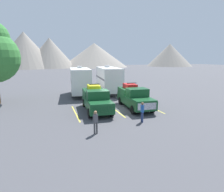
{
  "coord_description": "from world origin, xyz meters",
  "views": [
    {
      "loc": [
        -6.03,
        -17.72,
        5.01
      ],
      "look_at": [
        0.0,
        0.69,
        1.2
      ],
      "focal_mm": 30.92,
      "sensor_mm": 36.0,
      "label": 1
    }
  ],
  "objects": [
    {
      "name": "lot_stripe_b",
      "position": [
        0.0,
        -0.31,
        0.0
      ],
      "size": [
        0.12,
        5.5,
        0.01
      ],
      "primitive_type": "cube",
      "color": "gold",
      "rests_on": "ground"
    },
    {
      "name": "person_b",
      "position": [
        0.82,
        -4.51,
        0.94
      ],
      "size": [
        0.22,
        0.36,
        1.62
      ],
      "color": "navy",
      "rests_on": "ground"
    },
    {
      "name": "camper_trailer_a",
      "position": [
        -2.05,
        8.2,
        2.08
      ],
      "size": [
        3.09,
        7.77,
        3.95
      ],
      "color": "white",
      "rests_on": "ground"
    },
    {
      "name": "person_a",
      "position": [
        -3.26,
        -5.73,
        0.93
      ],
      "size": [
        0.35,
        0.22,
        1.61
      ],
      "color": "#3F3F42",
      "rests_on": "ground"
    },
    {
      "name": "lot_stripe_a",
      "position": [
        -3.88,
        -0.31,
        0.0
      ],
      "size": [
        0.12,
        5.5,
        0.01
      ],
      "primitive_type": "cube",
      "color": "gold",
      "rests_on": "ground"
    },
    {
      "name": "camper_trailer_b",
      "position": [
        2.14,
        8.82,
        2.09
      ],
      "size": [
        3.29,
        8.93,
        3.98
      ],
      "color": "white",
      "rests_on": "ground"
    },
    {
      "name": "ground_plane",
      "position": [
        0.0,
        0.0,
        0.0
      ],
      "size": [
        240.0,
        240.0,
        0.0
      ],
      "primitive_type": "plane",
      "color": "#47474C"
    },
    {
      "name": "mountain_ridge",
      "position": [
        -1.7,
        90.38,
        7.15
      ],
      "size": [
        146.85,
        42.68,
        17.88
      ],
      "color": "gray",
      "rests_on": "ground"
    },
    {
      "name": "pickup_truck_b",
      "position": [
        2.14,
        -0.09,
        1.14
      ],
      "size": [
        2.47,
        5.95,
        2.47
      ],
      "color": "#144723",
      "rests_on": "ground"
    },
    {
      "name": "lot_stripe_c",
      "position": [
        3.88,
        -0.31,
        0.0
      ],
      "size": [
        0.12,
        5.5,
        0.01
      ],
      "primitive_type": "cube",
      "color": "gold",
      "rests_on": "ground"
    },
    {
      "name": "pickup_truck_a",
      "position": [
        -1.83,
        0.03,
        1.15
      ],
      "size": [
        2.52,
        6.02,
        2.5
      ],
      "color": "#144723",
      "rests_on": "ground"
    }
  ]
}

